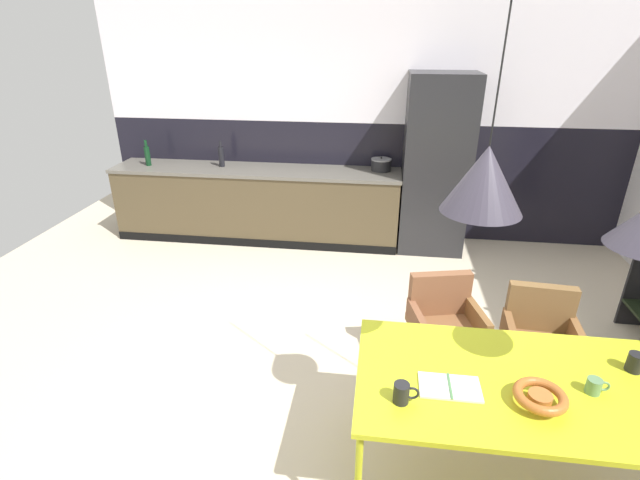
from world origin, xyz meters
name	(u,v)px	position (x,y,z in m)	size (l,w,h in m)	color
ground_plane	(341,378)	(0.00, 0.00, 0.00)	(8.24, 8.24, 0.00)	beige
back_wall_splashback_dark	(364,179)	(0.00, 2.87, 0.71)	(6.34, 0.12, 1.41)	black
back_wall_panel_upper	(369,59)	(0.00, 2.87, 2.12)	(6.34, 0.12, 1.41)	white
kitchen_counter	(257,204)	(-1.29, 2.51, 0.45)	(3.48, 0.63, 0.90)	#4C3F2A
refrigerator_column	(436,166)	(0.82, 2.51, 1.01)	(0.74, 0.60, 2.02)	#232326
dining_table	(524,389)	(1.01, -0.77, 0.71)	(1.73, 0.92, 0.76)	gold
armchair_corner_seat	(444,315)	(0.72, 0.18, 0.51)	(0.57, 0.57, 0.79)	brown
armchair_by_stool	(541,330)	(1.38, 0.11, 0.50)	(0.52, 0.51, 0.78)	brown
fruit_bowl	(540,397)	(1.03, -0.93, 0.81)	(0.25, 0.25, 0.08)	#B2662D
open_book	(450,387)	(0.62, -0.87, 0.76)	(0.31, 0.19, 0.02)	white
mug_glass_clear	(594,386)	(1.32, -0.81, 0.80)	(0.11, 0.07, 0.08)	#5B8456
mug_short_terracotta	(636,362)	(1.60, -0.60, 0.81)	(0.13, 0.08, 0.10)	black
mug_tall_blue	(402,393)	(0.37, -1.00, 0.81)	(0.13, 0.08, 0.11)	black
cooking_pot	(381,165)	(0.20, 2.64, 0.97)	(0.24, 0.24, 0.16)	black
bottle_oil_tall	(147,155)	(-2.63, 2.48, 1.02)	(0.07, 0.07, 0.31)	#0F3319
bottle_wine_green	(221,156)	(-1.72, 2.55, 1.03)	(0.07, 0.07, 0.31)	black
pendant_lamp_over_table_near	(485,179)	(0.67, -0.73, 1.81)	(0.36, 0.36, 1.11)	black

